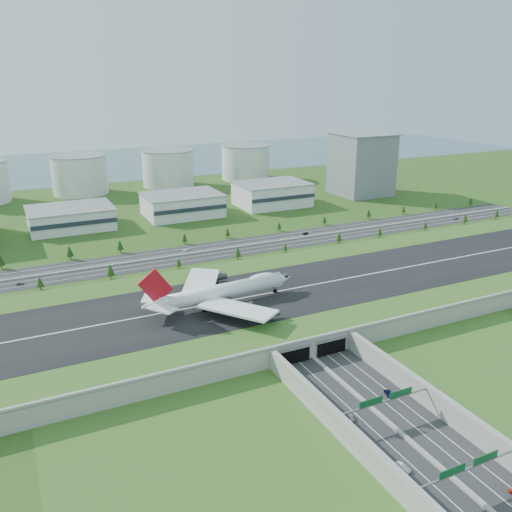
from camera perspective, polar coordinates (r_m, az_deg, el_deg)
name	(u,v)px	position (r m, az deg, el deg)	size (l,w,h in m)	color
ground	(258,311)	(260.43, 0.24, -5.80)	(1200.00, 1200.00, 0.00)	#2C4616
airfield_deck	(258,303)	(258.67, 0.25, -4.98)	(520.00, 100.00, 9.20)	gray
underpass_road	(393,418)	(186.05, 14.27, -16.24)	(38.80, 120.40, 8.00)	#28282B
sign_gantry_near	(386,402)	(186.82, 13.48, -14.70)	(38.70, 0.70, 9.80)	gray
sign_gantry_far	(468,469)	(166.93, 21.44, -20.18)	(38.70, 0.70, 9.80)	gray
north_expressway	(192,254)	(342.51, -6.70, 0.23)	(560.00, 36.00, 0.12)	#28282B
tree_row	(184,249)	(337.73, -7.57, 0.74)	(503.20, 48.71, 8.44)	#3D2819
hangar_mid_a	(71,218)	(417.75, -18.92, 3.80)	(58.00, 42.00, 15.00)	silver
hangar_mid_b	(182,205)	(434.62, -7.77, 5.35)	(58.00, 42.00, 17.00)	silver
hangar_mid_c	(272,194)	(464.34, 1.70, 6.50)	(58.00, 42.00, 19.00)	silver
office_tower	(361,165)	(514.80, 11.03, 9.43)	(46.00, 46.00, 55.00)	slate
fuel_tank_b	(80,175)	(535.27, -18.08, 8.12)	(50.00, 50.00, 35.00)	silver
fuel_tank_c	(168,168)	(552.57, -9.26, 9.10)	(50.00, 50.00, 35.00)	silver
fuel_tank_d	(246,162)	(581.91, -1.11, 9.82)	(50.00, 50.00, 35.00)	silver
bay_water	(89,164)	(709.03, -17.14, 9.20)	(1200.00, 260.00, 0.06)	#395F6E
boeing_747	(221,291)	(245.21, -3.66, -3.73)	(75.89, 71.51, 23.45)	white
car_0	(351,417)	(188.38, 9.93, -16.36)	(1.76, 4.39, 1.49)	#ADADB1
car_1	(403,467)	(172.06, 15.17, -20.67)	(1.70, 4.86, 1.60)	white
car_2	(389,393)	(203.09, 13.81, -13.82)	(2.29, 4.97, 1.38)	#0B0C38
car_4	(20,284)	(317.08, -23.60, -2.68)	(1.72, 4.26, 1.45)	slate
car_5	(305,233)	(382.25, 5.20, 2.39)	(1.54, 4.42, 1.46)	black
car_6	(455,218)	(448.53, 20.26, 3.77)	(2.70, 5.86, 1.63)	#A4A4A8
car_7	(186,250)	(348.06, -7.36, 0.64)	(1.91, 4.69, 1.36)	white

